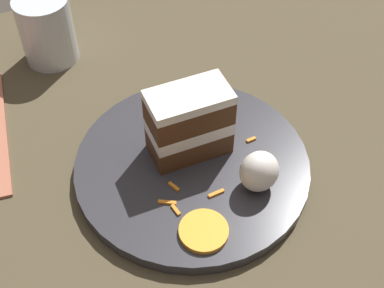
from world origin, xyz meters
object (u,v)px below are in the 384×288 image
object	(u,v)px
orange_garnish	(204,231)
cream_dollop	(259,171)
cake_slice	(189,123)
drinking_glass	(48,33)
plate	(192,166)

from	to	relation	value
orange_garnish	cream_dollop	bearing A→B (deg)	-157.80
cream_dollop	orange_garnish	bearing A→B (deg)	22.20
cake_slice	cream_dollop	xyz separation A→B (m)	(-0.05, 0.08, -0.02)
cream_dollop	cake_slice	bearing A→B (deg)	-58.66
orange_garnish	cake_slice	bearing A→B (deg)	-105.41
drinking_glass	plate	bearing A→B (deg)	110.64
orange_garnish	drinking_glass	world-z (taller)	drinking_glass
plate	cream_dollop	xyz separation A→B (m)	(-0.06, 0.06, 0.03)
plate	orange_garnish	distance (m)	0.10
cake_slice	orange_garnish	bearing A→B (deg)	-15.41
cake_slice	orange_garnish	distance (m)	0.13
cream_dollop	drinking_glass	world-z (taller)	drinking_glass
plate	cake_slice	distance (m)	0.06
cake_slice	cream_dollop	size ratio (longest dim) A/B	1.80
cake_slice	orange_garnish	xyz separation A→B (m)	(0.03, 0.12, -0.04)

